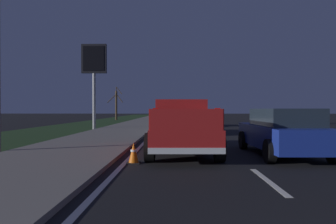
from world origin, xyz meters
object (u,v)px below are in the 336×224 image
object	(u,v)px
pickup_truck	(181,126)
sedan_white	(181,121)
sedan_silver	(176,118)
bare_tree_far	(116,104)
sedan_blue	(282,132)
gas_price_sign	(94,66)
street_light_near	(5,9)
traffic_cone_near	(134,153)

from	to	relation	value
pickup_truck	sedan_white	world-z (taller)	pickup_truck
sedan_silver	sedan_white	xyz separation A→B (m)	(-7.42, -0.32, 0.00)
sedan_white	bare_tree_far	distance (m)	24.01
sedan_blue	gas_price_sign	xyz separation A→B (m)	(12.38, 9.73, 4.04)
sedan_silver	street_light_near	xyz separation A→B (m)	(-15.89, 5.74, 4.11)
gas_price_sign	street_light_near	xyz separation A→B (m)	(-12.40, -0.49, 0.07)
pickup_truck	gas_price_sign	xyz separation A→B (m)	(11.60, 6.41, 3.91)
traffic_cone_near	street_light_near	bearing A→B (deg)	71.25
street_light_near	bare_tree_far	world-z (taller)	street_light_near
sedan_silver	traffic_cone_near	size ratio (longest dim) A/B	7.65
pickup_truck	sedan_silver	size ratio (longest dim) A/B	1.23
bare_tree_far	street_light_near	bearing A→B (deg)	-175.27
pickup_truck	sedan_silver	world-z (taller)	pickup_truck
pickup_truck	gas_price_sign	size ratio (longest dim) A/B	0.85
pickup_truck	gas_price_sign	distance (m)	13.82
pickup_truck	bare_tree_far	size ratio (longest dim) A/B	1.18
sedan_blue	street_light_near	bearing A→B (deg)	90.14
gas_price_sign	bare_tree_far	xyz separation A→B (m)	(18.44, 2.07, -2.58)
sedan_blue	sedan_white	distance (m)	9.03
sedan_blue	street_light_near	xyz separation A→B (m)	(-0.02, 9.24, 4.11)
pickup_truck	bare_tree_far	world-z (taller)	bare_tree_far
sedan_silver	gas_price_sign	xyz separation A→B (m)	(-3.48, 6.22, 4.04)
sedan_blue	sedan_white	world-z (taller)	same
pickup_truck	sedan_blue	world-z (taller)	pickup_truck
sedan_silver	street_light_near	size ratio (longest dim) A/B	0.54
sedan_silver	sedan_white	distance (m)	7.42
sedan_blue	traffic_cone_near	world-z (taller)	sedan_blue
gas_price_sign	street_light_near	distance (m)	12.41
sedan_blue	gas_price_sign	world-z (taller)	gas_price_sign
sedan_silver	sedan_blue	world-z (taller)	same
sedan_blue	street_light_near	distance (m)	10.11
pickup_truck	traffic_cone_near	bearing A→B (deg)	149.54
sedan_silver	bare_tree_far	distance (m)	17.16
sedan_white	gas_price_sign	size ratio (longest dim) A/B	0.68
street_light_near	bare_tree_far	distance (m)	31.06
bare_tree_far	gas_price_sign	bearing A→B (deg)	-173.60
street_light_near	sedan_white	bearing A→B (deg)	-35.55
sedan_silver	sedan_blue	distance (m)	16.25
pickup_truck	street_light_near	world-z (taller)	street_light_near
pickup_truck	sedan_blue	xyz separation A→B (m)	(-0.78, -3.31, -0.13)
sedan_white	traffic_cone_near	distance (m)	10.14
pickup_truck	bare_tree_far	distance (m)	31.24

